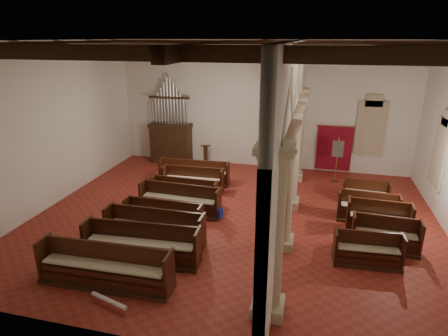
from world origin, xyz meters
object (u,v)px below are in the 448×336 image
pipe_organ (171,136)px  aisle_pew_0 (367,254)px  nave_pew_0 (106,272)px  lectern (206,157)px  processional_banner (336,166)px

pipe_organ → aisle_pew_0: size_ratio=2.31×
nave_pew_0 → aisle_pew_0: (6.66, 2.62, -0.05)m
lectern → aisle_pew_0: bearing=-62.3°
nave_pew_0 → pipe_organ: bearing=100.4°
aisle_pew_0 → processional_banner: bearing=92.3°
nave_pew_0 → aisle_pew_0: size_ratio=1.88×
pipe_organ → aisle_pew_0: bearing=-40.0°
pipe_organ → lectern: size_ratio=3.78×
processional_banner → aisle_pew_0: processional_banner is taller
pipe_organ → lectern: bearing=-8.0°
lectern → aisle_pew_0: lectern is taller
pipe_organ → nave_pew_0: size_ratio=1.23×
lectern → processional_banner: bearing=-22.6°
pipe_organ → aisle_pew_0: (8.76, -7.35, -1.05)m
pipe_organ → processional_banner: (8.09, -0.94, -0.62)m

